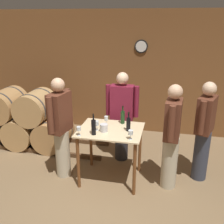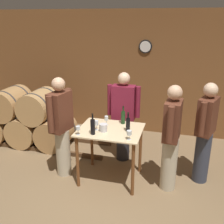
{
  "view_description": "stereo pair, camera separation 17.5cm",
  "coord_description": "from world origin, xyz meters",
  "px_view_note": "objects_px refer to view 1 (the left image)",
  "views": [
    {
      "loc": [
        0.81,
        -2.88,
        2.51
      ],
      "look_at": [
        -0.02,
        0.86,
        1.14
      ],
      "focal_mm": 42.0,
      "sensor_mm": 36.0,
      "label": 1
    },
    {
      "loc": [
        0.98,
        -2.83,
        2.51
      ],
      "look_at": [
        -0.02,
        0.86,
        1.14
      ],
      "focal_mm": 42.0,
      "sensor_mm": 36.0,
      "label": 2
    }
  ],
  "objects_px": {
    "wine_bottle_center": "(128,124)",
    "person_visitor_with_scarf": "(61,127)",
    "person_host": "(204,130)",
    "person_visitor_bearded": "(122,115)",
    "ice_bucket": "(104,128)",
    "person_visitor_near_door": "(172,136)",
    "wine_glass_near_left": "(79,129)",
    "wine_glass_far_side": "(131,133)",
    "wine_glass_near_right": "(106,119)",
    "wine_glass_near_center": "(97,124)",
    "wine_bottle_left": "(123,117)",
    "wine_bottle_far_left": "(94,127)"
  },
  "relations": [
    {
      "from": "wine_bottle_center",
      "to": "person_host",
      "type": "distance_m",
      "value": 1.2
    },
    {
      "from": "wine_bottle_center",
      "to": "ice_bucket",
      "type": "height_order",
      "value": "wine_bottle_center"
    },
    {
      "from": "wine_bottle_center",
      "to": "ice_bucket",
      "type": "xyz_separation_m",
      "value": [
        -0.36,
        -0.1,
        -0.06
      ]
    },
    {
      "from": "wine_glass_near_center",
      "to": "person_visitor_bearded",
      "type": "relative_size",
      "value": 0.09
    },
    {
      "from": "wine_bottle_left",
      "to": "person_visitor_near_door",
      "type": "distance_m",
      "value": 0.85
    },
    {
      "from": "wine_bottle_center",
      "to": "person_host",
      "type": "bearing_deg",
      "value": 16.46
    },
    {
      "from": "wine_glass_near_center",
      "to": "ice_bucket",
      "type": "bearing_deg",
      "value": -10.86
    },
    {
      "from": "wine_glass_far_side",
      "to": "person_visitor_bearded",
      "type": "distance_m",
      "value": 1.03
    },
    {
      "from": "ice_bucket",
      "to": "person_visitor_near_door",
      "type": "bearing_deg",
      "value": 5.65
    },
    {
      "from": "wine_glass_far_side",
      "to": "person_visitor_with_scarf",
      "type": "xyz_separation_m",
      "value": [
        -1.15,
        0.22,
        -0.1
      ]
    },
    {
      "from": "wine_glass_near_center",
      "to": "wine_glass_near_right",
      "type": "height_order",
      "value": "wine_glass_near_center"
    },
    {
      "from": "wine_glass_near_left",
      "to": "person_visitor_near_door",
      "type": "bearing_deg",
      "value": 13.38
    },
    {
      "from": "person_visitor_bearded",
      "to": "person_visitor_near_door",
      "type": "distance_m",
      "value": 1.12
    },
    {
      "from": "wine_glass_far_side",
      "to": "person_host",
      "type": "height_order",
      "value": "person_host"
    },
    {
      "from": "person_visitor_bearded",
      "to": "wine_glass_near_right",
      "type": "bearing_deg",
      "value": -106.21
    },
    {
      "from": "wine_glass_near_center",
      "to": "ice_bucket",
      "type": "distance_m",
      "value": 0.13
    },
    {
      "from": "wine_glass_near_right",
      "to": "wine_glass_far_side",
      "type": "relative_size",
      "value": 1.11
    },
    {
      "from": "ice_bucket",
      "to": "person_host",
      "type": "relative_size",
      "value": 0.07
    },
    {
      "from": "wine_bottle_left",
      "to": "wine_glass_near_left",
      "type": "bearing_deg",
      "value": -132.08
    },
    {
      "from": "wine_bottle_center",
      "to": "wine_glass_near_left",
      "type": "relative_size",
      "value": 2.23
    },
    {
      "from": "wine_glass_near_left",
      "to": "wine_glass_far_side",
      "type": "xyz_separation_m",
      "value": [
        0.76,
        0.04,
        -0.0
      ]
    },
    {
      "from": "ice_bucket",
      "to": "wine_glass_far_side",
      "type": "bearing_deg",
      "value": -22.22
    },
    {
      "from": "wine_glass_near_right",
      "to": "person_visitor_near_door",
      "type": "bearing_deg",
      "value": -8.38
    },
    {
      "from": "wine_glass_near_left",
      "to": "person_visitor_with_scarf",
      "type": "distance_m",
      "value": 0.48
    },
    {
      "from": "person_visitor_near_door",
      "to": "wine_bottle_left",
      "type": "bearing_deg",
      "value": 160.27
    },
    {
      "from": "wine_glass_near_center",
      "to": "wine_glass_near_right",
      "type": "relative_size",
      "value": 1.02
    },
    {
      "from": "wine_glass_near_right",
      "to": "person_host",
      "type": "xyz_separation_m",
      "value": [
        1.53,
        0.19,
        -0.14
      ]
    },
    {
      "from": "person_visitor_with_scarf",
      "to": "person_visitor_near_door",
      "type": "relative_size",
      "value": 1.01
    },
    {
      "from": "wine_bottle_left",
      "to": "ice_bucket",
      "type": "relative_size",
      "value": 2.48
    },
    {
      "from": "wine_glass_near_right",
      "to": "person_visitor_bearded",
      "type": "distance_m",
      "value": 0.58
    },
    {
      "from": "wine_bottle_center",
      "to": "wine_glass_near_center",
      "type": "distance_m",
      "value": 0.48
    },
    {
      "from": "person_host",
      "to": "person_visitor_bearded",
      "type": "distance_m",
      "value": 1.42
    },
    {
      "from": "wine_glass_far_side",
      "to": "person_visitor_near_door",
      "type": "relative_size",
      "value": 0.08
    },
    {
      "from": "wine_glass_near_left",
      "to": "person_host",
      "type": "bearing_deg",
      "value": 19.85
    },
    {
      "from": "person_visitor_bearded",
      "to": "person_visitor_near_door",
      "type": "height_order",
      "value": "same"
    },
    {
      "from": "wine_bottle_center",
      "to": "person_visitor_with_scarf",
      "type": "bearing_deg",
      "value": -176.65
    },
    {
      "from": "person_host",
      "to": "person_visitor_bearded",
      "type": "bearing_deg",
      "value": 165.58
    },
    {
      "from": "ice_bucket",
      "to": "person_host",
      "type": "xyz_separation_m",
      "value": [
        1.5,
        0.44,
        -0.08
      ]
    },
    {
      "from": "wine_glass_far_side",
      "to": "ice_bucket",
      "type": "xyz_separation_m",
      "value": [
        -0.44,
        0.18,
        -0.04
      ]
    },
    {
      "from": "person_visitor_bearded",
      "to": "person_visitor_near_door",
      "type": "xyz_separation_m",
      "value": [
        0.88,
        -0.7,
        0.0
      ]
    },
    {
      "from": "person_visitor_with_scarf",
      "to": "wine_glass_near_left",
      "type": "bearing_deg",
      "value": -32.98
    },
    {
      "from": "wine_bottle_left",
      "to": "wine_glass_near_left",
      "type": "distance_m",
      "value": 0.81
    },
    {
      "from": "wine_bottle_far_left",
      "to": "wine_bottle_left",
      "type": "height_order",
      "value": "wine_bottle_far_left"
    },
    {
      "from": "wine_glass_near_left",
      "to": "person_visitor_near_door",
      "type": "distance_m",
      "value": 1.37
    },
    {
      "from": "person_visitor_bearded",
      "to": "person_visitor_near_door",
      "type": "bearing_deg",
      "value": -38.45
    },
    {
      "from": "wine_glass_near_center",
      "to": "wine_glass_near_left",
      "type": "bearing_deg",
      "value": -130.93
    },
    {
      "from": "wine_glass_near_right",
      "to": "person_visitor_with_scarf",
      "type": "bearing_deg",
      "value": -163.08
    },
    {
      "from": "wine_glass_near_right",
      "to": "wine_bottle_center",
      "type": "bearing_deg",
      "value": -21.14
    },
    {
      "from": "wine_glass_near_right",
      "to": "wine_glass_far_side",
      "type": "height_order",
      "value": "wine_glass_near_right"
    },
    {
      "from": "wine_glass_near_left",
      "to": "person_visitor_near_door",
      "type": "height_order",
      "value": "person_visitor_near_door"
    }
  ]
}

